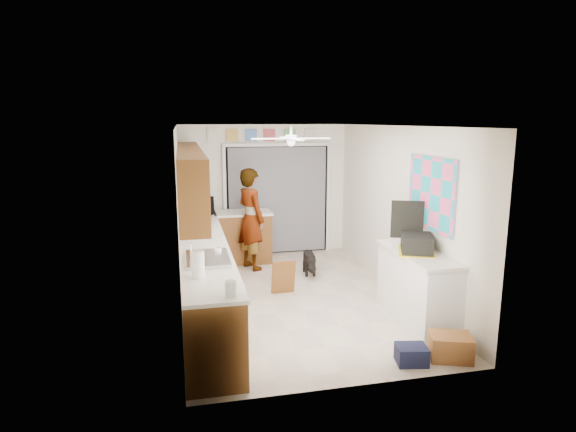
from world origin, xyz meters
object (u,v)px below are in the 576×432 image
cup (217,251)px  paper_towel_roll (198,264)px  microwave (197,208)px  cardboard_box (450,347)px  man (251,219)px  dog (309,263)px  suitcase (417,243)px  navy_crate (411,355)px

cup → paper_towel_roll: paper_towel_roll is taller
microwave → cardboard_box: 4.74m
microwave → man: man is taller
microwave → dog: bearing=-87.1°
paper_towel_roll → dog: paper_towel_roll is taller
suitcase → paper_towel_roll: bearing=-147.6°
navy_crate → man: bearing=107.6°
dog → navy_crate: bearing=-79.3°
cup → paper_towel_roll: bearing=-106.7°
suitcase → dog: bearing=133.7°
paper_towel_roll → suitcase: bearing=9.2°
cup → cardboard_box: (2.41, -1.46, -0.84)m
cup → cardboard_box: 2.94m
cup → dog: cup is taller
cardboard_box → dog: size_ratio=0.85×
paper_towel_roll → navy_crate: bearing=-14.6°
paper_towel_roll → cardboard_box: (2.67, -0.58, -0.95)m
cup → suitcase: 2.52m
navy_crate → dog: size_ratio=0.62×
suitcase → man: size_ratio=0.28×
microwave → cup: microwave is taller
microwave → navy_crate: (2.10, -3.88, -1.00)m
paper_towel_roll → cardboard_box: bearing=-12.2°
suitcase → man: bearing=145.4°
navy_crate → cardboard_box: bearing=0.0°
man → cup: bearing=138.0°
man → paper_towel_roll: bearing=138.4°
suitcase → cardboard_box: 1.37m
cardboard_box → navy_crate: cardboard_box is taller
paper_towel_roll → dog: (1.92, 2.62, -0.88)m
microwave → paper_towel_roll: size_ratio=1.98×
microwave → cardboard_box: microwave is taller
paper_towel_roll → man: bearing=72.2°
microwave → paper_towel_roll: 3.30m
navy_crate → dog: 3.21m
microwave → paper_towel_roll: microwave is taller
cup → navy_crate: bearing=-36.9°
suitcase → man: man is taller
man → cardboard_box: bearing=179.9°
cardboard_box → dog: bearing=103.2°
microwave → suitcase: (2.63, -2.85, -0.05)m
cup → navy_crate: cup is taller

